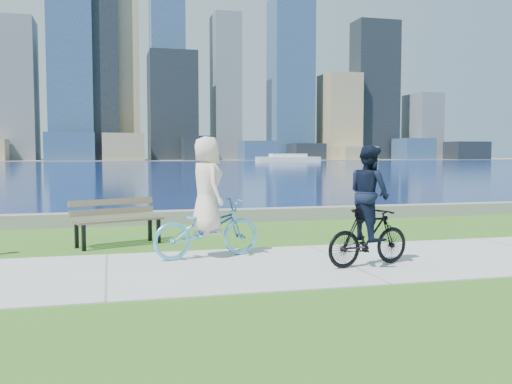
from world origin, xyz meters
TOP-DOWN VIEW (x-y plane):
  - ground at (0.00, 0.00)m, footprint 320.00×320.00m
  - concrete_path at (0.00, 0.00)m, footprint 80.00×3.50m
  - seawall at (0.00, 6.20)m, footprint 90.00×0.50m
  - bay_water at (0.00, 72.00)m, footprint 320.00×131.00m
  - far_shore at (0.00, 130.00)m, footprint 320.00×30.00m
  - city_skyline at (-5.30, 129.89)m, footprint 178.35×22.28m
  - ferry_far at (29.33, 95.40)m, footprint 12.14×3.47m
  - park_bench at (-3.80, 2.92)m, footprint 1.94×1.26m
  - cyclist_woman at (-2.23, 0.98)m, footprint 1.12×2.12m
  - cyclist_man at (0.26, -0.46)m, footprint 0.80×1.67m

SIDE VIEW (x-z plane):
  - ground at x=0.00m, z-range 0.00..0.00m
  - bay_water at x=0.00m, z-range 0.00..0.01m
  - concrete_path at x=0.00m, z-range 0.00..0.02m
  - far_shore at x=0.00m, z-range 0.00..0.12m
  - seawall at x=0.00m, z-range 0.00..0.35m
  - park_bench at x=-3.80m, z-range 0.11..1.05m
  - ferry_far at x=29.33m, z-range -0.14..1.51m
  - cyclist_woman at x=-2.23m, z-range -0.26..1.93m
  - cyclist_man at x=0.26m, z-range -0.14..1.88m
  - city_skyline at x=-5.30m, z-range -16.59..59.41m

